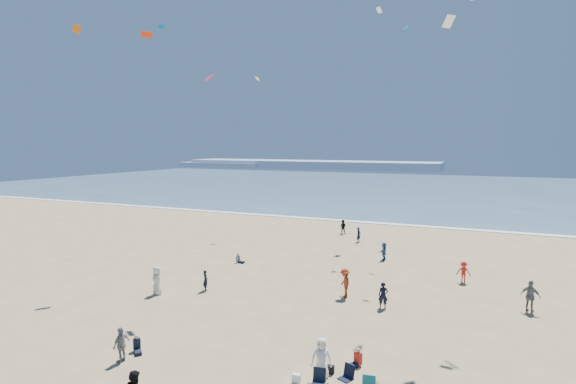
% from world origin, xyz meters
% --- Properties ---
extents(ocean, '(220.00, 100.00, 0.06)m').
position_xyz_m(ocean, '(0.00, 95.00, 0.03)').
color(ocean, '#476B84').
rests_on(ocean, ground).
extents(surf_line, '(220.00, 1.20, 0.08)m').
position_xyz_m(surf_line, '(0.00, 45.00, 0.04)').
color(surf_line, white).
rests_on(surf_line, ground).
extents(headland_far, '(110.00, 20.00, 3.20)m').
position_xyz_m(headland_far, '(-60.00, 170.00, 1.60)').
color(headland_far, '#7A8EA8').
rests_on(headland_far, ground).
extents(headland_near, '(40.00, 14.00, 2.00)m').
position_xyz_m(headland_near, '(-100.00, 165.00, 1.00)').
color(headland_near, '#7A8EA8').
rests_on(headland_near, ground).
extents(standing_flyers, '(29.06, 46.99, 1.94)m').
position_xyz_m(standing_flyers, '(4.57, 13.65, 0.87)').
color(standing_flyers, gray).
rests_on(standing_flyers, ground).
extents(seated_group, '(17.35, 23.75, 0.84)m').
position_xyz_m(seated_group, '(0.50, 6.59, 0.42)').
color(seated_group, silver).
rests_on(seated_group, ground).
extents(chair_cluster, '(2.70, 1.54, 1.00)m').
position_xyz_m(chair_cluster, '(5.85, 4.88, 0.50)').
color(chair_cluster, black).
rests_on(chair_cluster, ground).
extents(white_tote, '(0.35, 0.20, 0.40)m').
position_xyz_m(white_tote, '(3.74, 4.95, 0.20)').
color(white_tote, white).
rests_on(white_tote, ground).
extents(black_backpack, '(0.30, 0.22, 0.38)m').
position_xyz_m(black_backpack, '(4.82, 6.29, 0.19)').
color(black_backpack, black).
rests_on(black_backpack, ground).
extents(kites_aloft, '(43.32, 43.04, 29.25)m').
position_xyz_m(kites_aloft, '(8.99, 12.81, 15.84)').
color(kites_aloft, white).
rests_on(kites_aloft, ground).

